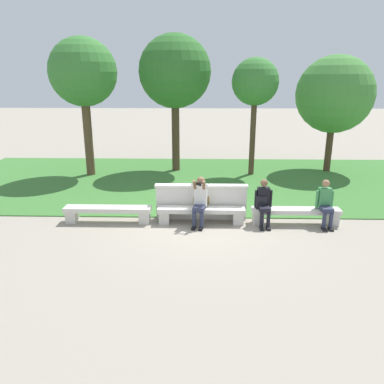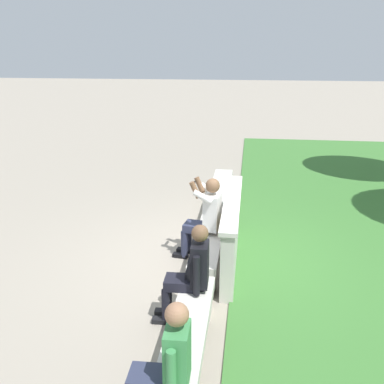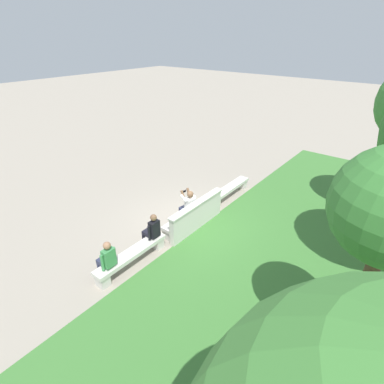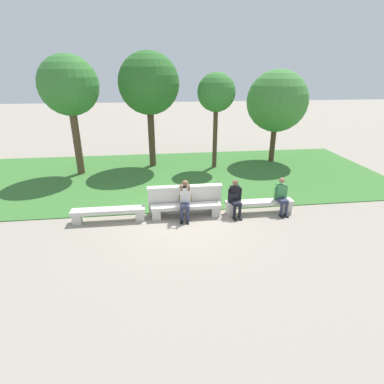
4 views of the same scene
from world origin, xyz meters
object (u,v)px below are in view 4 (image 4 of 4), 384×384
Objects in this scene: backpack at (233,198)px; tree_left_background at (69,87)px; tree_far_back at (149,84)px; bench_near at (186,208)px; person_distant at (235,197)px; tree_right_background at (277,101)px; bench_main at (109,213)px; bench_mid at (259,205)px; tree_behind_wall at (216,93)px; person_companion at (282,195)px; person_photographer at (185,198)px.

tree_left_background is at bearing 139.84° from backpack.
tree_left_background is 3.57m from tree_far_back.
backpack is 0.08× the size of tree_far_back.
backpack reaches higher than bench_near.
bench_near is at bearing 177.75° from person_distant.
bench_main is at bearing -142.47° from tree_right_background.
bench_main is 4.29m from person_distant.
bench_mid is 6.42m from tree_behind_wall.
person_distant is at bearing -120.82° from tree_right_background.
tree_far_back is at bearing 168.61° from tree_behind_wall.
bench_mid is at bearing -58.80° from tree_far_back.
tree_far_back is (1.49, 6.09, 3.76)m from bench_main.
bench_near is 1.00× the size of bench_mid.
tree_behind_wall is at bearing 86.22° from person_distant.
bench_mid is 1.90× the size of person_distant.
tree_behind_wall is at bearing 49.61° from bench_main.
person_companion is 0.27× the size of tree_behind_wall.
tree_left_background reaches higher than tree_behind_wall.
bench_main is 1.81× the size of person_photographer.
person_photographer reaches higher than person_companion.
person_photographer is at bearing -49.47° from tree_left_background.
tree_behind_wall is 3.42m from tree_right_background.
tree_left_background is at bearing 143.87° from bench_mid.
bench_mid is (2.59, 0.00, 0.00)m from bench_near.
bench_mid is 2.66m from person_photographer.
tree_left_background is at bearing 130.53° from person_photographer.
bench_near is at bearing -131.32° from tree_right_background.
bench_mid is 5.59× the size of backpack.
person_photographer is at bearing -1.72° from bench_main.
person_distant is (4.28, -0.07, 0.36)m from bench_main.
person_photographer reaches higher than bench_near.
person_distant is (1.69, -0.07, 0.36)m from bench_near.
bench_near is at bearing -110.64° from tree_behind_wall.
person_companion is at bearing 0.17° from person_photographer.
tree_behind_wall is at bearing 69.36° from bench_near.
bench_mid is at bearing 1.67° from person_photographer.
backpack is at bearing 177.97° from person_companion.
bench_main and bench_near have the same top height.
tree_right_background is (2.04, 6.18, 2.52)m from person_companion.
tree_far_back reaches higher than tree_left_background.
tree_far_back is at bearing 76.29° from bench_main.
bench_near is 1.73m from person_distant.
tree_right_background reaches higher than person_distant.
person_companion is at bearing -0.00° from person_distant.
tree_behind_wall is at bearing -11.39° from tree_far_back.
backpack is (-1.71, 0.06, -0.05)m from person_companion.
tree_far_back reaches higher than person_distant.
bench_main is 10.45m from tree_right_background.
tree_right_background is 6.54m from tree_far_back.
tree_right_background reaches higher than backpack.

